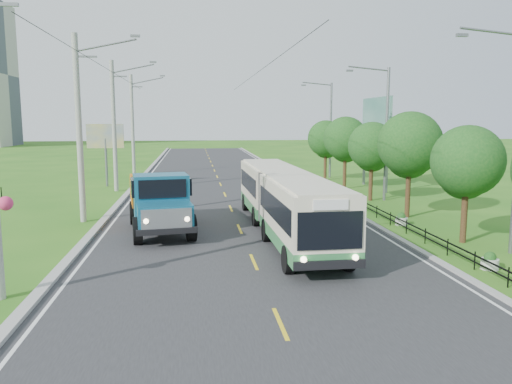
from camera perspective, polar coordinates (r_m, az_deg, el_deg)
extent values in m
plane|color=#276317|center=(19.66, -0.25, -8.04)|extent=(240.00, 240.00, 0.00)
cube|color=#28282B|center=(39.19, -3.77, 0.14)|extent=(14.00, 120.00, 0.02)
cube|color=#9E9E99|center=(39.42, -14.28, 0.04)|extent=(0.40, 120.00, 0.15)
cube|color=#9E9E99|center=(40.23, 6.44, 0.37)|extent=(0.30, 120.00, 0.10)
cube|color=silver|center=(39.37, -13.48, -0.02)|extent=(0.12, 120.00, 0.00)
cube|color=silver|center=(40.12, 5.75, 0.32)|extent=(0.12, 120.00, 0.00)
cube|color=yellow|center=(19.65, -0.25, -7.97)|extent=(0.12, 2.20, 0.00)
cube|color=black|center=(34.70, 10.14, -0.54)|extent=(0.04, 40.00, 0.60)
sphere|color=#D83366|center=(16.92, -26.70, -1.17)|extent=(0.44, 0.44, 0.44)
cylinder|color=gray|center=(28.39, -19.57, 6.73)|extent=(0.32, 0.32, 10.00)
cube|color=slate|center=(28.47, -18.93, 14.43)|extent=(1.20, 0.10, 0.10)
cube|color=slate|center=(28.24, -13.64, 16.95)|extent=(0.50, 0.18, 0.12)
cylinder|color=gray|center=(40.19, -15.92, 7.18)|extent=(0.32, 0.32, 10.00)
cube|color=slate|center=(40.25, -15.42, 12.62)|extent=(1.20, 0.10, 0.10)
cube|color=slate|center=(40.09, -11.68, 14.35)|extent=(0.50, 0.18, 0.12)
cylinder|color=gray|center=(52.09, -13.93, 7.42)|extent=(0.32, 0.32, 10.00)
cube|color=slate|center=(52.14, -13.52, 11.61)|extent=(1.20, 0.10, 0.10)
cube|color=slate|center=(52.01, -10.64, 12.92)|extent=(0.50, 0.18, 0.12)
cylinder|color=#382314|center=(24.32, 22.72, -1.94)|extent=(0.28, 0.28, 2.97)
sphere|color=#144717|center=(24.06, 23.01, 3.29)|extent=(3.18, 3.18, 3.18)
sphere|color=#144717|center=(24.64, 22.75, 1.92)|extent=(2.33, 2.33, 2.33)
cylinder|color=#382314|center=(29.58, 16.98, 0.43)|extent=(0.28, 0.28, 3.36)
sphere|color=#144717|center=(29.36, 17.19, 5.31)|extent=(3.60, 3.60, 3.60)
sphere|color=#144717|center=(29.94, 17.09, 3.98)|extent=(2.64, 2.64, 2.64)
cylinder|color=#382314|center=(35.12, 12.99, 1.48)|extent=(0.28, 0.28, 3.02)
sphere|color=#144717|center=(34.93, 13.11, 5.17)|extent=(3.24, 3.24, 3.24)
sphere|color=#144717|center=(35.51, 13.10, 4.17)|extent=(2.38, 2.38, 2.38)
cylinder|color=#382314|center=(40.76, 10.11, 2.62)|extent=(0.28, 0.28, 3.25)
sphere|color=#144717|center=(40.60, 10.19, 6.05)|extent=(3.48, 3.48, 3.48)
sphere|color=#144717|center=(41.16, 10.23, 5.10)|extent=(2.55, 2.55, 2.55)
cylinder|color=#382314|center=(46.50, 7.92, 3.24)|extent=(0.28, 0.28, 3.08)
sphere|color=#144717|center=(46.36, 7.98, 6.09)|extent=(3.30, 3.30, 3.30)
sphere|color=#144717|center=(46.93, 8.04, 5.31)|extent=(2.42, 2.42, 2.42)
cylinder|color=slate|center=(22.33, 25.52, 16.19)|extent=(2.80, 0.10, 0.34)
cube|color=slate|center=(21.66, 22.48, 16.24)|extent=(0.45, 0.16, 0.12)
cylinder|color=slate|center=(35.26, 14.68, 6.32)|extent=(0.20, 0.20, 9.00)
cylinder|color=slate|center=(34.92, 12.76, 13.60)|extent=(2.80, 0.10, 0.34)
cube|color=slate|center=(34.49, 10.66, 13.48)|extent=(0.45, 0.16, 0.12)
cylinder|color=slate|center=(48.54, 8.52, 6.94)|extent=(0.20, 0.20, 9.00)
cylinder|color=slate|center=(48.29, 7.00, 12.19)|extent=(2.80, 0.10, 0.34)
cube|color=slate|center=(47.98, 5.45, 12.06)|extent=(0.45, 0.16, 0.12)
cylinder|color=silver|center=(20.65, 25.14, -7.46)|extent=(0.64, 0.64, 0.40)
sphere|color=#144717|center=(20.58, 25.18, -6.79)|extent=(0.44, 0.44, 0.44)
cylinder|color=silver|center=(27.53, 16.26, -3.22)|extent=(0.64, 0.64, 0.40)
sphere|color=#144717|center=(27.49, 16.29, -2.71)|extent=(0.44, 0.44, 0.44)
cylinder|color=silver|center=(34.90, 11.07, -0.68)|extent=(0.64, 0.64, 0.40)
sphere|color=#144717|center=(34.86, 11.08, -0.27)|extent=(0.44, 0.44, 0.44)
cylinder|color=silver|center=(42.49, 7.72, 0.97)|extent=(0.64, 0.64, 0.40)
sphere|color=#144717|center=(42.46, 7.72, 1.30)|extent=(0.44, 0.44, 0.44)
cylinder|color=slate|center=(43.48, -16.74, 3.24)|extent=(0.20, 0.20, 4.00)
cube|color=yellow|center=(43.36, -16.86, 6.14)|extent=(3.00, 0.15, 2.00)
cylinder|color=slate|center=(39.17, 14.72, 3.55)|extent=(0.24, 0.24, 5.00)
cylinder|color=slate|center=(43.84, 12.30, 4.10)|extent=(0.24, 0.24, 5.00)
cube|color=#144C47|center=(41.39, 13.60, 8.40)|extent=(0.20, 6.00, 3.00)
cube|color=#307941|center=(20.56, 5.43, -5.07)|extent=(2.61, 7.50, 0.55)
cube|color=beige|center=(20.31, 5.48, -1.68)|extent=(2.61, 7.50, 1.92)
cube|color=black|center=(20.31, 5.48, -1.65)|extent=(2.64, 6.91, 0.95)
cube|color=#307941|center=(28.45, 1.57, -1.32)|extent=(2.60, 7.00, 0.55)
cube|color=beige|center=(28.27, 1.58, 1.15)|extent=(2.60, 7.00, 1.92)
cube|color=black|center=(28.27, 1.58, 1.17)|extent=(2.63, 6.41, 0.95)
cube|color=#4C4C4C|center=(24.43, 3.15, -0.63)|extent=(2.35, 1.03, 2.37)
cube|color=black|center=(16.79, 8.47, -4.40)|extent=(2.24, 0.10, 1.29)
cylinder|color=black|center=(18.18, 3.67, -7.71)|extent=(0.34, 1.04, 1.03)
cylinder|color=black|center=(18.76, 10.47, -7.33)|extent=(0.34, 1.04, 1.03)
cylinder|color=black|center=(22.83, 1.18, -4.40)|extent=(0.34, 1.04, 1.03)
cylinder|color=black|center=(23.29, 6.66, -4.20)|extent=(0.34, 1.04, 1.03)
cylinder|color=black|center=(26.10, -0.02, -2.79)|extent=(0.34, 1.04, 1.03)
cylinder|color=black|center=(26.51, 4.80, -2.65)|extent=(0.34, 1.04, 1.03)
cylinder|color=black|center=(30.57, -1.23, -1.17)|extent=(0.34, 1.04, 1.03)
cylinder|color=black|center=(30.91, 2.91, -1.08)|extent=(0.34, 1.04, 1.03)
cube|color=#135473|center=(22.59, -10.37, -2.77)|extent=(2.60, 1.93, 1.14)
cube|color=#135473|center=(24.17, -10.79, -0.69)|extent=(2.75, 2.17, 2.28)
cube|color=black|center=(24.09, -10.83, 0.64)|extent=(2.94, 1.87, 0.80)
cube|color=black|center=(25.25, -10.91, -2.81)|extent=(2.14, 6.92, 0.28)
cube|color=#CA6B13|center=(26.97, -11.33, 0.33)|extent=(3.10, 3.76, 1.48)
cylinder|color=black|center=(22.86, -13.38, -4.32)|extent=(0.58, 1.30, 1.25)
cylinder|color=black|center=(23.07, -7.43, -4.06)|extent=(0.58, 1.30, 1.25)
cylinder|color=black|center=(27.32, -13.79, -2.31)|extent=(0.58, 1.30, 1.25)
cylinder|color=black|center=(27.50, -8.81, -2.10)|extent=(0.58, 1.30, 1.25)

